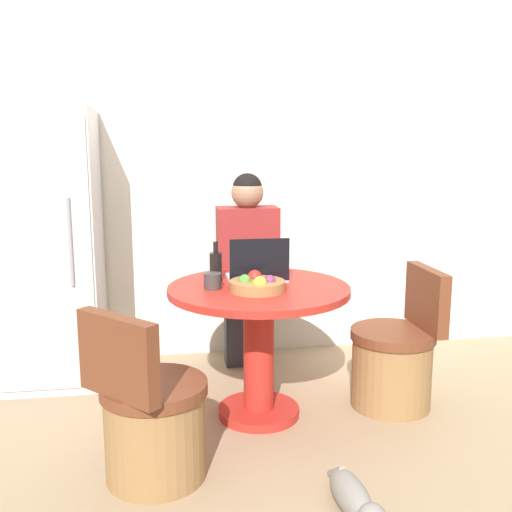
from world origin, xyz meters
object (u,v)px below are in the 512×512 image
Objects in this scene: person_seated at (247,263)px; cat at (354,499)px; bottle at (216,266)px; chair_near_left_corner at (152,422)px; laptop at (257,271)px; chair_right_side at (395,361)px; fruit_bowl at (257,285)px; dining_table at (259,326)px; refrigerator at (47,248)px.

cat is at bearing 96.95° from person_seated.
bottle is at bearing 65.77° from person_seated.
chair_near_left_corner is 2.46× the size of laptop.
chair_near_left_corner is 0.96m from cat.
chair_near_left_corner is at bearing -117.03° from bottle.
fruit_bowl reaches higher than chair_right_side.
dining_table is 0.42m from bottle.
cat is at bearing -161.04° from chair_near_left_corner.
laptop reaches higher than chair_near_left_corner.
chair_right_side is 1.18m from cat.
chair_right_side is at bearing 144.52° from cat.
refrigerator reaches higher than laptop.
bottle is at bearing -163.82° from cat.
cat is (-0.57, -1.01, -0.20)m from chair_right_side.
chair_near_left_corner is at bearing 64.19° from person_seated.
person_seated is (0.62, 1.29, 0.47)m from chair_near_left_corner.
refrigerator reaches higher than chair_right_side.
chair_right_side is 0.98m from laptop.
chair_right_side is 1.66× the size of cat.
person_seated reaches higher than fruit_bowl.
cat is (0.47, -1.15, -0.77)m from bottle.
refrigerator is 2.12× the size of chair_near_left_corner.
bottle is (0.37, 0.72, 0.58)m from chair_near_left_corner.
refrigerator is 2.27m from chair_right_side.
laptop is 1.14× the size of fruit_bowl.
fruit_bowl reaches higher than dining_table.
laptop is (0.60, 0.69, 0.54)m from chair_near_left_corner.
person_seated is 2.70× the size of cat.
refrigerator is 1.29m from person_seated.
chair_near_left_corner is 0.61× the size of person_seated.
chair_near_left_corner reaches higher than cat.
laptop is (0.01, 0.13, 0.28)m from dining_table.
bottle is at bearing 144.97° from dining_table.
person_seated reaches higher than chair_near_left_corner.
person_seated is at bearing -0.97° from refrigerator.
chair_near_left_corner is at bearing -63.41° from refrigerator.
laptop is at bearing -7.28° from bottle.
bottle is 1.46m from cat.
refrigerator is 1.59m from chair_near_left_corner.
dining_table is at bearing -90.00° from chair_near_left_corner.
refrigerator is 1.30× the size of person_seated.
chair_right_side is (2.06, -0.73, -0.60)m from refrigerator.
chair_right_side is (0.82, 0.01, -0.26)m from dining_table.
chair_near_left_corner is 1.66× the size of cat.
refrigerator reaches higher than dining_table.
fruit_bowl is at bearing -94.47° from chair_near_left_corner.
cat is at bearing -76.20° from dining_table.
fruit_bowl is (-0.06, -0.83, 0.05)m from person_seated.
refrigerator is 1.18m from bottle.
chair_right_side is at bearing 7.84° from fruit_bowl.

